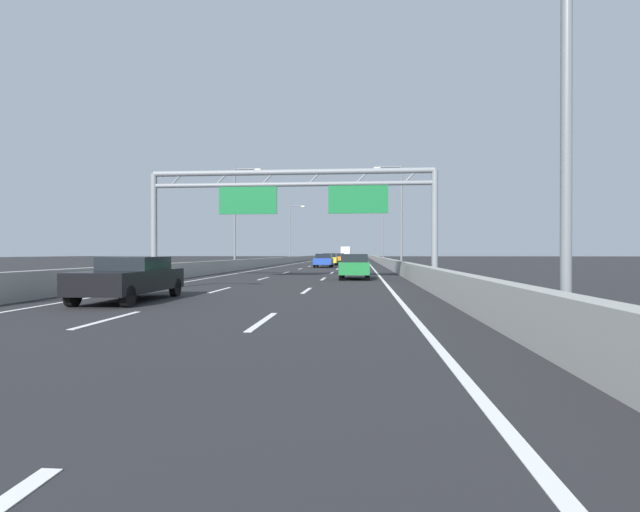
{
  "coord_description": "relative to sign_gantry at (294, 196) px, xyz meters",
  "views": [
    {
      "loc": [
        3.98,
        1.71,
        1.54
      ],
      "look_at": [
        -0.1,
        51.12,
        1.23
      ],
      "focal_mm": 27.4,
      "sensor_mm": 36.0,
      "label": 1
    }
  ],
  "objects": [
    {
      "name": "ground_plane",
      "position": [
        -0.15,
        70.41,
        -4.83
      ],
      "size": [
        260.0,
        260.0,
        0.0
      ],
      "primitive_type": "plane",
      "color": "#262628"
    },
    {
      "name": "lane_dash_left_1",
      "position": [
        -1.95,
        -17.09,
        -4.82
      ],
      "size": [
        0.16,
        3.0,
        0.01
      ],
      "primitive_type": "cube",
      "color": "white",
      "rests_on": "ground_plane"
    },
    {
      "name": "lane_dash_left_2",
      "position": [
        -1.95,
        -8.09,
        -4.82
      ],
      "size": [
        0.16,
        3.0,
        0.01
      ],
      "primitive_type": "cube",
      "color": "white",
      "rests_on": "ground_plane"
    },
    {
      "name": "lane_dash_left_3",
      "position": [
        -1.95,
        0.91,
        -4.82
      ],
      "size": [
        0.16,
        3.0,
        0.01
      ],
      "primitive_type": "cube",
      "color": "white",
      "rests_on": "ground_plane"
    },
    {
      "name": "lane_dash_left_4",
      "position": [
        -1.95,
        9.91,
        -4.82
      ],
      "size": [
        0.16,
        3.0,
        0.01
      ],
      "primitive_type": "cube",
      "color": "white",
      "rests_on": "ground_plane"
    },
    {
      "name": "lane_dash_left_5",
      "position": [
        -1.95,
        18.91,
        -4.82
      ],
      "size": [
        0.16,
        3.0,
        0.01
      ],
      "primitive_type": "cube",
      "color": "white",
      "rests_on": "ground_plane"
    },
    {
      "name": "lane_dash_left_6",
      "position": [
        -1.95,
        27.91,
        -4.82
      ],
      "size": [
        0.16,
        3.0,
        0.01
      ],
      "primitive_type": "cube",
      "color": "white",
      "rests_on": "ground_plane"
    },
    {
      "name": "lane_dash_left_7",
      "position": [
        -1.95,
        36.91,
        -4.82
      ],
      "size": [
        0.16,
        3.0,
        0.01
      ],
      "primitive_type": "cube",
      "color": "white",
      "rests_on": "ground_plane"
    },
    {
      "name": "lane_dash_left_8",
      "position": [
        -1.95,
        45.91,
        -4.82
      ],
      "size": [
        0.16,
        3.0,
        0.01
      ],
      "primitive_type": "cube",
      "color": "white",
      "rests_on": "ground_plane"
    },
    {
      "name": "lane_dash_left_9",
      "position": [
        -1.95,
        54.91,
        -4.82
      ],
      "size": [
        0.16,
        3.0,
        0.01
      ],
      "primitive_type": "cube",
      "color": "white",
      "rests_on": "ground_plane"
    },
    {
      "name": "lane_dash_left_10",
      "position": [
        -1.95,
        63.91,
        -4.82
      ],
      "size": [
        0.16,
        3.0,
        0.01
      ],
      "primitive_type": "cube",
      "color": "white",
      "rests_on": "ground_plane"
    },
    {
      "name": "lane_dash_left_11",
      "position": [
        -1.95,
        72.91,
        -4.82
      ],
      "size": [
        0.16,
        3.0,
        0.01
      ],
      "primitive_type": "cube",
      "color": "white",
      "rests_on": "ground_plane"
    },
    {
      "name": "lane_dash_left_12",
      "position": [
        -1.95,
        81.91,
        -4.82
      ],
      "size": [
        0.16,
        3.0,
        0.01
      ],
      "primitive_type": "cube",
      "color": "white",
      "rests_on": "ground_plane"
    },
    {
      "name": "lane_dash_left_13",
      "position": [
        -1.95,
        90.91,
        -4.82
      ],
      "size": [
        0.16,
        3.0,
        0.01
      ],
      "primitive_type": "cube",
      "color": "white",
      "rests_on": "ground_plane"
    },
    {
      "name": "lane_dash_left_14",
      "position": [
        -1.95,
        99.91,
        -4.82
      ],
      "size": [
        0.16,
        3.0,
        0.01
      ],
      "primitive_type": "cube",
      "color": "white",
      "rests_on": "ground_plane"
    },
    {
      "name": "lane_dash_left_15",
      "position": [
        -1.95,
        108.91,
        -4.82
      ],
      "size": [
        0.16,
        3.0,
        0.01
      ],
      "primitive_type": "cube",
      "color": "white",
      "rests_on": "ground_plane"
    },
    {
      "name": "lane_dash_left_16",
      "position": [
        -1.95,
        117.91,
        -4.82
      ],
      "size": [
        0.16,
        3.0,
        0.01
      ],
      "primitive_type": "cube",
      "color": "white",
      "rests_on": "ground_plane"
    },
    {
      "name": "lane_dash_left_17",
      "position": [
        -1.95,
        126.91,
        -4.82
      ],
      "size": [
        0.16,
        3.0,
        0.01
      ],
      "primitive_type": "cube",
      "color": "white",
      "rests_on": "ground_plane"
    },
    {
      "name": "lane_dash_right_1",
      "position": [
        1.65,
        -17.09,
        -4.82
      ],
      "size": [
        0.16,
        3.0,
        0.01
      ],
      "primitive_type": "cube",
      "color": "white",
      "rests_on": "ground_plane"
    },
    {
      "name": "lane_dash_right_2",
      "position": [
        1.65,
        -8.09,
        -4.82
      ],
      "size": [
        0.16,
        3.0,
        0.01
      ],
      "primitive_type": "cube",
      "color": "white",
      "rests_on": "ground_plane"
    },
    {
      "name": "lane_dash_right_3",
      "position": [
        1.65,
        0.91,
        -4.82
      ],
      "size": [
        0.16,
        3.0,
        0.01
      ],
      "primitive_type": "cube",
      "color": "white",
      "rests_on": "ground_plane"
    },
    {
      "name": "lane_dash_right_4",
      "position": [
        1.65,
        9.91,
        -4.82
      ],
      "size": [
        0.16,
        3.0,
        0.01
      ],
      "primitive_type": "cube",
      "color": "white",
      "rests_on": "ground_plane"
    },
    {
      "name": "lane_dash_right_5",
      "position": [
        1.65,
        18.91,
        -4.82
      ],
      "size": [
        0.16,
        3.0,
        0.01
      ],
      "primitive_type": "cube",
      "color": "white",
      "rests_on": "ground_plane"
    },
    {
      "name": "lane_dash_right_6",
      "position": [
        1.65,
        27.91,
        -4.82
      ],
      "size": [
        0.16,
        3.0,
        0.01
      ],
      "primitive_type": "cube",
      "color": "white",
      "rests_on": "ground_plane"
    },
    {
      "name": "lane_dash_right_7",
      "position": [
        1.65,
        36.91,
        -4.82
      ],
      "size": [
        0.16,
        3.0,
        0.01
      ],
      "primitive_type": "cube",
      "color": "white",
      "rests_on": "ground_plane"
    },
    {
      "name": "lane_dash_right_8",
      "position": [
        1.65,
        45.91,
        -4.82
      ],
      "size": [
        0.16,
        3.0,
        0.01
      ],
      "primitive_type": "cube",
      "color": "white",
      "rests_on": "ground_plane"
    },
    {
      "name": "lane_dash_right_9",
      "position": [
        1.65,
        54.91,
        -4.82
      ],
      "size": [
        0.16,
        3.0,
        0.01
      ],
      "primitive_type": "cube",
      "color": "white",
      "rests_on": "ground_plane"
    },
    {
      "name": "lane_dash_right_10",
      "position": [
        1.65,
        63.91,
        -4.82
      ],
      "size": [
        0.16,
        3.0,
        0.01
      ],
      "primitive_type": "cube",
      "color": "white",
      "rests_on": "ground_plane"
    },
    {
      "name": "lane_dash_right_11",
      "position": [
        1.65,
        72.91,
        -4.82
      ],
      "size": [
        0.16,
        3.0,
        0.01
      ],
      "primitive_type": "cube",
      "color": "white",
      "rests_on": "ground_plane"
    },
    {
      "name": "lane_dash_right_12",
      "position": [
        1.65,
        81.91,
        -4.82
      ],
      "size": [
        0.16,
        3.0,
        0.01
      ],
      "primitive_type": "cube",
      "color": "white",
      "rests_on": "ground_plane"
    },
    {
      "name": "lane_dash_right_13",
      "position": [
        1.65,
        90.91,
        -4.82
      ],
      "size": [
        0.16,
        3.0,
        0.01
      ],
      "primitive_type": "cube",
      "color": "white",
      "rests_on": "ground_plane"
    },
    {
      "name": "lane_dash_right_14",
      "position": [
        1.65,
        99.91,
        -4.82
      ],
      "size": [
        0.16,
        3.0,
        0.01
      ],
      "primitive_type": "cube",
      "color": "white",
      "rests_on": "ground_plane"
    },
    {
      "name": "lane_dash_right_15",
      "position": [
        1.65,
        108.91,
        -4.82
      ],
      "size": [
        0.16,
        3.0,
        0.01
      ],
      "primitive_type": "cube",
      "color": "white",
      "rests_on": "ground_plane"
    },
    {
      "name": "lane_dash_right_16",
      "position": [
        1.65,
        117.91,
        -4.82
      ],
      "size": [
        0.16,
        3.0,
        0.01
      ],
      "primitive_type": "cube",
      "color": "white",
      "rests_on": "ground_plane"
    },
    {
      "name": "lane_dash_right_17",
      "position": [
        1.65,
        126.91,
        -4.82
      ],
      "size": [
        0.16,
        3.0,
        0.01
      ],
      "primitive_type": "cube",
      "color": "white",
      "rests_on": "ground_plane"
    },
    {
      "name": "edge_line_left",
      "position": [
        -5.4,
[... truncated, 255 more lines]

